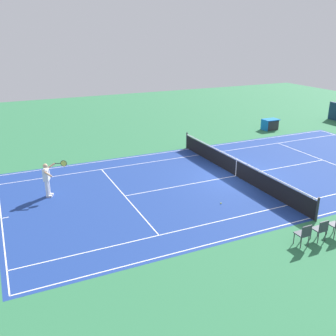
{
  "coord_description": "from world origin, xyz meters",
  "views": [
    {
      "loc": [
        11.54,
        15.99,
        7.47
      ],
      "look_at": [
        3.89,
        -0.46,
        0.9
      ],
      "focal_mm": 40.52,
      "sensor_mm": 36.0,
      "label": 1
    }
  ],
  "objects_px": {
    "tennis_ball": "(221,203)",
    "spectator_chair_5": "(304,233)",
    "tennis_player_near": "(47,178)",
    "spectator_chair_4": "(321,229)",
    "tennis_net": "(236,167)",
    "equipment_cart_tarped": "(270,124)"
  },
  "relations": [
    {
      "from": "tennis_player_near",
      "to": "spectator_chair_5",
      "type": "relative_size",
      "value": 1.93
    },
    {
      "from": "tennis_net",
      "to": "tennis_ball",
      "type": "relative_size",
      "value": 177.27
    },
    {
      "from": "tennis_net",
      "to": "tennis_player_near",
      "type": "xyz_separation_m",
      "value": [
        9.68,
        -1.54,
        0.44
      ]
    },
    {
      "from": "tennis_net",
      "to": "equipment_cart_tarped",
      "type": "height_order",
      "value": "tennis_net"
    },
    {
      "from": "equipment_cart_tarped",
      "to": "tennis_player_near",
      "type": "bearing_deg",
      "value": 18.23
    },
    {
      "from": "spectator_chair_4",
      "to": "equipment_cart_tarped",
      "type": "bearing_deg",
      "value": -123.12
    },
    {
      "from": "spectator_chair_5",
      "to": "equipment_cart_tarped",
      "type": "relative_size",
      "value": 0.7
    },
    {
      "from": "tennis_player_near",
      "to": "spectator_chair_4",
      "type": "xyz_separation_m",
      "value": [
        -8.61,
        8.57,
        -0.41
      ]
    },
    {
      "from": "tennis_player_near",
      "to": "spectator_chair_4",
      "type": "distance_m",
      "value": 12.16
    },
    {
      "from": "tennis_ball",
      "to": "spectator_chair_5",
      "type": "xyz_separation_m",
      "value": [
        -0.77,
        4.34,
        0.49
      ]
    },
    {
      "from": "tennis_player_near",
      "to": "spectator_chair_5",
      "type": "distance_m",
      "value": 11.58
    },
    {
      "from": "tennis_player_near",
      "to": "equipment_cart_tarped",
      "type": "bearing_deg",
      "value": -161.77
    },
    {
      "from": "equipment_cart_tarped",
      "to": "spectator_chair_5",
      "type": "bearing_deg",
      "value": 54.63
    },
    {
      "from": "tennis_net",
      "to": "spectator_chair_5",
      "type": "relative_size",
      "value": 13.3
    },
    {
      "from": "tennis_net",
      "to": "spectator_chair_4",
      "type": "xyz_separation_m",
      "value": [
        1.07,
        7.04,
        0.03
      ]
    },
    {
      "from": "tennis_player_near",
      "to": "equipment_cart_tarped",
      "type": "height_order",
      "value": "tennis_player_near"
    },
    {
      "from": "tennis_ball",
      "to": "spectator_chair_4",
      "type": "distance_m",
      "value": 4.65
    },
    {
      "from": "tennis_player_near",
      "to": "tennis_ball",
      "type": "relative_size",
      "value": 25.71
    },
    {
      "from": "tennis_player_near",
      "to": "tennis_ball",
      "type": "bearing_deg",
      "value": 148.87
    },
    {
      "from": "spectator_chair_4",
      "to": "tennis_ball",
      "type": "bearing_deg",
      "value": -69.72
    },
    {
      "from": "tennis_ball",
      "to": "spectator_chair_4",
      "type": "relative_size",
      "value": 0.08
    },
    {
      "from": "tennis_net",
      "to": "tennis_player_near",
      "type": "height_order",
      "value": "tennis_player_near"
    }
  ]
}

